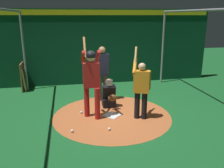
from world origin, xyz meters
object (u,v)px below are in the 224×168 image
visitor (141,87)px  baseball_0 (109,129)px  umpire (102,71)px  baseball_2 (72,131)px  batter (91,77)px  home_plate (112,115)px  baseball_1 (81,112)px  catcher (109,96)px  bat_rack (24,76)px

visitor → baseball_0: bearing=-37.8°
umpire → visitor: 1.86m
baseball_2 → batter: bearing=144.4°
home_plate → visitor: (0.32, 0.75, 0.90)m
umpire → visitor: (1.67, 0.81, -0.12)m
batter → home_plate: bearing=90.4°
baseball_1 → visitor: bearing=68.5°
batter → catcher: size_ratio=2.42×
bat_rack → baseball_0: (4.20, 2.62, -0.45)m
umpire → baseball_1: bearing=-37.7°
bat_rack → baseball_1: (2.99, 2.01, -0.45)m
visitor → baseball_0: 1.44m
catcher → visitor: bearing=34.6°
baseball_0 → catcher: bearing=169.8°
umpire → baseball_2: bearing=-26.9°
baseball_1 → baseball_2: same height
batter → visitor: bearing=76.6°
bat_rack → baseball_2: bat_rack is taller
umpire → home_plate: bearing=2.8°
batter → baseball_2: 1.52m
catcher → bat_rack: 3.91m
bat_rack → baseball_0: 4.97m
bat_rack → baseball_2: (4.13, 1.71, -0.45)m
baseball_2 → visitor: bearing=104.8°
umpire → baseball_0: size_ratio=24.62×
bat_rack → baseball_0: bat_rack is taller
umpire → baseball_0: (2.24, -0.18, -0.99)m
visitor → baseball_1: 1.93m
home_plate → baseball_2: size_ratio=5.68×
home_plate → batter: size_ratio=0.19×
catcher → baseball_1: size_ratio=12.42×
home_plate → bat_rack: bearing=-139.0°
catcher → baseball_1: (0.39, -0.90, -0.31)m
baseball_1 → umpire: bearing=142.3°
bat_rack → baseball_2: 4.49m
home_plate → baseball_2: bearing=-54.7°
baseball_0 → baseball_1: same height
baseball_2 → baseball_0: bearing=85.6°
batter → baseball_2: batter is taller
baseball_0 → baseball_2: bearing=-94.4°
visitor → catcher: bearing=-123.4°
baseball_1 → baseball_2: (1.14, -0.30, 0.00)m
bat_rack → baseball_1: 3.63m
home_plate → visitor: size_ratio=0.21×
visitor → baseball_0: (0.58, -0.99, -0.87)m
umpire → catcher: bearing=9.4°
batter → baseball_0: (0.89, 0.33, -1.13)m
batter → baseball_1: (-0.32, -0.29, -1.13)m
visitor → bat_rack: 5.14m
baseball_2 → bat_rack: bearing=-157.6°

